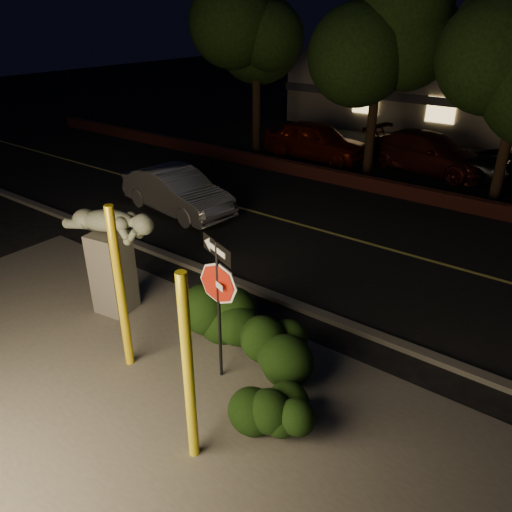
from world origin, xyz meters
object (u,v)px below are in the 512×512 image
Objects in this scene: parked_car_darkred at (428,153)px; sculpture at (111,248)px; parked_car_red at (316,141)px; yellow_pole_left at (120,290)px; yellow_pole_right at (188,372)px; silver_sedan at (177,191)px; signpost at (218,284)px.

sculpture is at bearing -177.71° from parked_car_darkred.
yellow_pole_left is at bearing -161.76° from parked_car_red.
yellow_pole_right is at bearing -34.41° from sculpture.
silver_sedan is (-4.89, 6.18, -0.89)m from yellow_pole_left.
yellow_pole_left is 7.93m from silver_sedan.
signpost is (1.63, 0.77, 0.34)m from yellow_pole_left.
parked_car_darkred is at bearing 116.58° from signpost.
sculpture is at bearing -140.10° from silver_sedan.
silver_sedan is at bearing 136.33° from yellow_pole_right.
parked_car_darkred is (-1.59, 14.84, -1.16)m from signpost.
silver_sedan is at bearing 178.56° from parked_car_red.
parked_car_red is (-4.59, 14.46, -0.79)m from yellow_pole_left.
signpost is 0.51× the size of parked_car_darkred.
sculpture is at bearing 146.69° from yellow_pole_left.
yellow_pole_left is 1.83m from signpost.
yellow_pole_right is at bearing -126.15° from silver_sedan.
parked_car_darkred is at bearing 89.86° from yellow_pole_left.
yellow_pole_right is 16.88m from parked_car_red.
yellow_pole_left is at bearing -134.15° from silver_sedan.
signpost is 0.57× the size of parked_car_red.
yellow_pole_left is 2.61m from yellow_pole_right.
yellow_pole_left is 0.74× the size of silver_sedan.
signpost is 8.56m from silver_sedan.
sculpture reaches higher than parked_car_red.
yellow_pole_left reaches higher than sculpture.
parked_car_red is at bearing 112.85° from parked_car_darkred.
yellow_pole_left is at bearing -42.61° from sculpture.
signpost reaches higher than parked_car_red.
parked_car_red is 0.90× the size of parked_car_darkred.
yellow_pole_left is 15.63m from parked_car_darkred.
yellow_pole_right reaches higher than parked_car_darkred.
signpost is at bearing -154.94° from parked_car_red.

